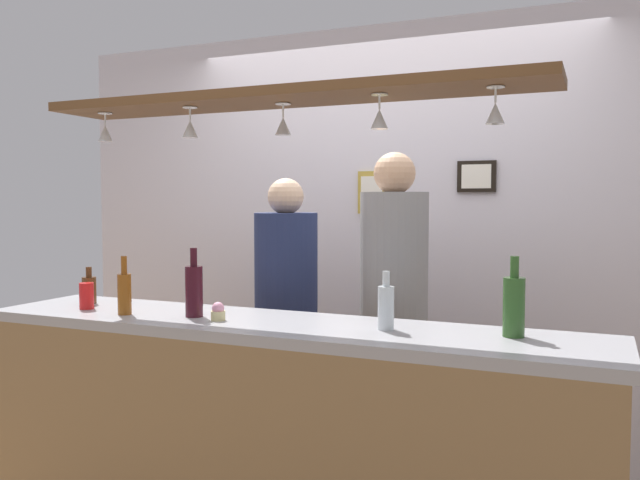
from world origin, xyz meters
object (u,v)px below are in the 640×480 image
object	(u,v)px
bottle_champagne_green	(514,305)
drink_can	(87,296)
bottle_soda_clear	(386,306)
cupcake	(218,312)
bottle_beer_amber_tall	(124,292)
picture_frame_upper_small	(477,176)
person_left_navy_shirt	(286,300)
person_middle_grey_shirt	(394,292)
bottle_wine_dark_red	(194,290)
picture_frame_crest	(372,192)
bottle_beer_brown_stubby	(89,289)

from	to	relation	value
bottle_champagne_green	drink_can	bearing A→B (deg)	-175.50
bottle_soda_clear	cupcake	distance (m)	0.72
bottle_soda_clear	bottle_beer_amber_tall	world-z (taller)	bottle_beer_amber_tall
bottle_soda_clear	picture_frame_upper_small	size ratio (longest dim) A/B	1.05
drink_can	bottle_soda_clear	bearing A→B (deg)	3.49
person_left_navy_shirt	person_middle_grey_shirt	distance (m)	0.61
bottle_champagne_green	cupcake	world-z (taller)	bottle_champagne_green
bottle_soda_clear	bottle_wine_dark_red	distance (m)	0.85
drink_can	picture_frame_upper_small	distance (m)	2.20
person_left_navy_shirt	bottle_beer_amber_tall	world-z (taller)	person_left_navy_shirt
person_left_navy_shirt	cupcake	xyz separation A→B (m)	(0.08, -0.80, 0.07)
picture_frame_crest	person_middle_grey_shirt	bearing A→B (deg)	-62.78
bottle_wine_dark_red	cupcake	bearing A→B (deg)	-13.87
bottle_beer_amber_tall	bottle_champagne_green	distance (m)	1.65
drink_can	cupcake	xyz separation A→B (m)	(0.72, -0.01, -0.03)
bottle_beer_amber_tall	drink_can	distance (m)	0.27
person_left_navy_shirt	bottle_soda_clear	world-z (taller)	person_left_navy_shirt
person_left_navy_shirt	bottle_soda_clear	distance (m)	1.06
bottle_soda_clear	picture_frame_crest	distance (m)	1.55
bottle_beer_brown_stubby	drink_can	xyz separation A→B (m)	(0.11, -0.13, -0.01)
person_left_navy_shirt	drink_can	distance (m)	1.02
person_middle_grey_shirt	picture_frame_upper_small	bearing A→B (deg)	67.20
drink_can	picture_frame_crest	world-z (taller)	picture_frame_crest
bottle_champagne_green	bottle_beer_brown_stubby	size ratio (longest dim) A/B	1.67
bottle_beer_brown_stubby	picture_frame_upper_small	bearing A→B (deg)	39.22
bottle_wine_dark_red	drink_can	distance (m)	0.58
bottle_beer_amber_tall	bottle_wine_dark_red	xyz separation A→B (m)	(0.31, 0.08, 0.02)
cupcake	picture_frame_crest	xyz separation A→B (m)	(0.18, 1.47, 0.52)
bottle_beer_brown_stubby	cupcake	world-z (taller)	bottle_beer_brown_stubby
person_left_navy_shirt	drink_can	world-z (taller)	person_left_navy_shirt
bottle_soda_clear	picture_frame_crest	size ratio (longest dim) A/B	0.88
bottle_beer_amber_tall	bottle_wine_dark_red	size ratio (longest dim) A/B	0.87
person_left_navy_shirt	person_middle_grey_shirt	size ratio (longest dim) A/B	0.93
person_left_navy_shirt	drink_can	bearing A→B (deg)	-129.01
person_middle_grey_shirt	picture_frame_upper_small	xyz separation A→B (m)	(0.28, 0.68, 0.60)
bottle_beer_brown_stubby	bottle_beer_amber_tall	bearing A→B (deg)	-25.88
bottle_soda_clear	picture_frame_upper_small	xyz separation A→B (m)	(0.10, 1.38, 0.55)
person_middle_grey_shirt	bottle_beer_brown_stubby	distance (m)	1.51
bottle_wine_dark_red	person_middle_grey_shirt	bearing A→B (deg)	48.69
bottle_champagne_green	cupcake	xyz separation A→B (m)	(-1.18, -0.15, -0.08)
person_middle_grey_shirt	cupcake	bearing A→B (deg)	-123.39
person_left_navy_shirt	picture_frame_upper_small	bearing A→B (deg)	37.30
cupcake	picture_frame_crest	bearing A→B (deg)	83.10
person_middle_grey_shirt	drink_can	size ratio (longest dim) A/B	14.53
bottle_wine_dark_red	bottle_beer_amber_tall	bearing A→B (deg)	-166.07
picture_frame_crest	drink_can	bearing A→B (deg)	-121.44
cupcake	bottle_beer_brown_stubby	bearing A→B (deg)	170.58
person_middle_grey_shirt	bottle_beer_amber_tall	bearing A→B (deg)	-139.49
person_middle_grey_shirt	bottle_beer_amber_tall	world-z (taller)	person_middle_grey_shirt
picture_frame_upper_small	cupcake	bearing A→B (deg)	-118.80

